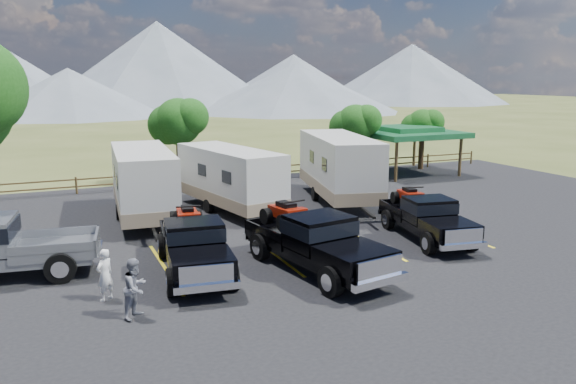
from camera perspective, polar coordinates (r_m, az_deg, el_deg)
name	(u,v)px	position (r m, az deg, el deg)	size (l,w,h in m)	color
ground	(378,282)	(18.39, 9.17, -9.06)	(320.00, 320.00, 0.00)	#434F21
asphalt_lot	(334,255)	(20.82, 4.70, -6.41)	(44.00, 34.00, 0.04)	black
stall_lines	(322,247)	(21.66, 3.44, -5.61)	(12.12, 5.50, 0.01)	yellow
tree_ne_a	(355,124)	(36.55, 6.83, 6.85)	(3.11, 2.92, 4.76)	#332113
tree_ne_b	(422,125)	(40.73, 13.46, 6.59)	(2.77, 2.59, 4.27)	#332113
tree_north	(178,122)	(34.34, -11.11, 7.01)	(3.46, 3.24, 5.25)	#332113
rail_fence	(246,172)	(35.33, -4.34, 2.03)	(36.12, 0.12, 1.00)	brown
pavilion	(407,133)	(38.78, 11.99, 5.91)	(6.20, 6.20, 3.22)	brown
mountain_range	(48,70)	(120.41, -23.18, 11.33)	(209.00, 71.00, 20.00)	slate
rig_left	(194,244)	(19.00, -9.57, -5.20)	(2.70, 6.19, 2.00)	black
rig_center	(314,240)	(18.89, 2.71, -4.91)	(3.10, 6.72, 2.16)	black
rig_right	(426,216)	(23.23, 13.83, -2.40)	(2.77, 5.95, 1.91)	black
trailer_left	(143,183)	(26.36, -14.51, 0.90)	(2.97, 9.30, 3.22)	silver
trailer_center	(230,179)	(27.21, -5.91, 1.35)	(3.58, 8.82, 3.05)	silver
trailer_right	(339,167)	(29.39, 5.18, 2.51)	(4.32, 9.87, 3.43)	silver
person_a	(105,275)	(17.29, -18.11, -7.99)	(0.56, 0.37, 1.55)	white
person_b	(136,288)	(15.86, -15.23, -9.38)	(0.81, 0.63, 1.66)	gray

